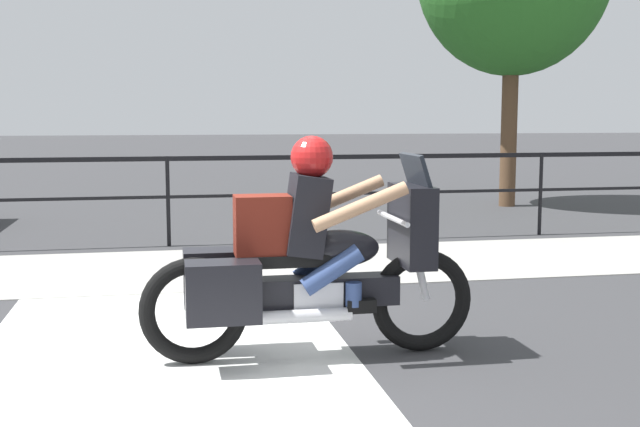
% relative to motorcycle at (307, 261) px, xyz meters
% --- Properties ---
extents(ground_plane, '(120.00, 120.00, 0.00)m').
position_rel_motorcycle_xyz_m(ground_plane, '(-0.91, -0.01, -0.68)').
color(ground_plane, '#38383A').
extents(sidewalk_band, '(44.00, 2.40, 0.01)m').
position_rel_motorcycle_xyz_m(sidewalk_band, '(-0.91, 3.39, -0.68)').
color(sidewalk_band, '#A8A59E').
rests_on(sidewalk_band, ground).
extents(crosswalk_band, '(2.61, 6.00, 0.01)m').
position_rel_motorcycle_xyz_m(crosswalk_band, '(-0.97, -0.21, -0.68)').
color(crosswalk_band, silver).
rests_on(crosswalk_band, ground).
extents(fence_railing, '(36.00, 0.05, 1.15)m').
position_rel_motorcycle_xyz_m(fence_railing, '(-0.91, 4.99, 0.22)').
color(fence_railing, black).
rests_on(fence_railing, ground).
extents(motorcycle, '(2.33, 0.76, 1.54)m').
position_rel_motorcycle_xyz_m(motorcycle, '(0.00, 0.00, 0.00)').
color(motorcycle, black).
rests_on(motorcycle, ground).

